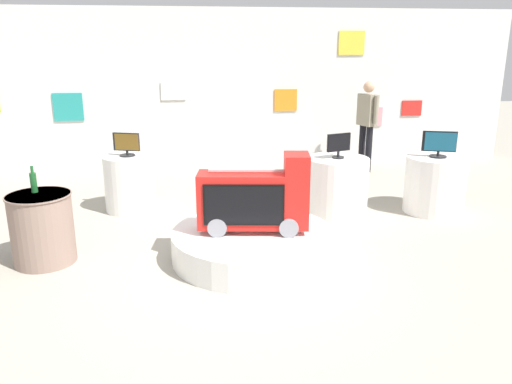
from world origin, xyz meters
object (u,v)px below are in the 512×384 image
(tv_on_left_rear, at_px, (127,144))
(tv_on_right_rear, at_px, (439,144))
(novelty_firetruck_tv, at_px, (255,200))
(main_display_pedestal, at_px, (253,244))
(bottle_on_side_table, at_px, (33,182))
(display_pedestal_right_rear, at_px, (435,185))
(side_table_round, at_px, (42,228))
(display_pedestal_left_rear, at_px, (129,183))
(display_pedestal_center_rear, at_px, (337,186))
(tv_on_center_rear, at_px, (339,144))
(shopper_browsing_near_truck, at_px, (367,119))

(tv_on_left_rear, relative_size, tv_on_right_rear, 0.84)
(novelty_firetruck_tv, distance_m, tv_on_left_rear, 2.50)
(main_display_pedestal, bearing_deg, novelty_firetruck_tv, -23.80)
(tv_on_left_rear, xyz_separation_m, bottle_on_side_table, (-0.80, -1.63, -0.07))
(main_display_pedestal, xyz_separation_m, display_pedestal_right_rear, (2.75, 1.28, 0.24))
(tv_on_left_rear, relative_size, side_table_round, 0.48)
(display_pedestal_left_rear, relative_size, display_pedestal_right_rear, 0.95)
(main_display_pedestal, height_order, display_pedestal_right_rear, display_pedestal_right_rear)
(display_pedestal_center_rear, bearing_deg, tv_on_left_rear, 169.74)
(display_pedestal_center_rear, bearing_deg, main_display_pedestal, -134.14)
(tv_on_left_rear, height_order, display_pedestal_center_rear, tv_on_left_rear)
(side_table_round, bearing_deg, tv_on_center_rear, 18.32)
(tv_on_center_rear, bearing_deg, display_pedestal_center_rear, 70.78)
(display_pedestal_left_rear, relative_size, side_table_round, 1.03)
(bottle_on_side_table, bearing_deg, display_pedestal_left_rear, 63.95)
(display_pedestal_left_rear, height_order, tv_on_right_rear, tv_on_right_rear)
(bottle_on_side_table, bearing_deg, novelty_firetruck_tv, -7.39)
(display_pedestal_center_rear, distance_m, bottle_on_side_table, 3.88)
(tv_on_center_rear, relative_size, side_table_round, 0.46)
(bottle_on_side_table, distance_m, shopper_browsing_near_truck, 6.02)
(display_pedestal_right_rear, xyz_separation_m, side_table_round, (-5.02, -1.08, -0.00))
(tv_on_right_rear, xyz_separation_m, bottle_on_side_table, (-5.08, -0.98, -0.09))
(display_pedestal_left_rear, relative_size, display_pedestal_center_rear, 0.91)
(novelty_firetruck_tv, relative_size, tv_on_left_rear, 3.30)
(shopper_browsing_near_truck, bearing_deg, display_pedestal_left_rear, -156.24)
(main_display_pedestal, xyz_separation_m, tv_on_right_rear, (2.75, 1.27, 0.82))
(tv_on_center_rear, distance_m, side_table_round, 3.87)
(bottle_on_side_table, bearing_deg, tv_on_right_rear, 10.89)
(tv_on_right_rear, bearing_deg, main_display_pedestal, -155.20)
(novelty_firetruck_tv, bearing_deg, tv_on_center_rear, 46.52)
(novelty_firetruck_tv, height_order, tv_on_right_rear, novelty_firetruck_tv)
(novelty_firetruck_tv, distance_m, display_pedestal_center_rear, 1.97)
(display_pedestal_right_rear, bearing_deg, display_pedestal_left_rear, 171.30)
(novelty_firetruck_tv, distance_m, display_pedestal_left_rear, 2.50)
(tv_on_right_rear, distance_m, bottle_on_side_table, 5.17)
(novelty_firetruck_tv, distance_m, shopper_browsing_near_truck, 4.57)
(novelty_firetruck_tv, bearing_deg, main_display_pedestal, 156.20)
(tv_on_right_rear, height_order, shopper_browsing_near_truck, shopper_browsing_near_truck)
(display_pedestal_left_rear, relative_size, shopper_browsing_near_truck, 0.48)
(display_pedestal_center_rear, relative_size, tv_on_center_rear, 2.44)
(main_display_pedestal, bearing_deg, tv_on_center_rear, 45.81)
(novelty_firetruck_tv, distance_m, bottle_on_side_table, 2.38)
(display_pedestal_center_rear, relative_size, display_pedestal_right_rear, 1.04)
(novelty_firetruck_tv, height_order, display_pedestal_left_rear, novelty_firetruck_tv)
(shopper_browsing_near_truck, bearing_deg, side_table_round, -143.92)
(display_pedestal_right_rear, relative_size, tv_on_right_rear, 1.87)
(display_pedestal_left_rear, distance_m, tv_on_left_rear, 0.56)
(display_pedestal_left_rear, distance_m, shopper_browsing_near_truck, 4.55)
(display_pedestal_left_rear, height_order, tv_on_center_rear, tv_on_center_rear)
(display_pedestal_left_rear, xyz_separation_m, side_table_round, (-0.74, -1.73, -0.00))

